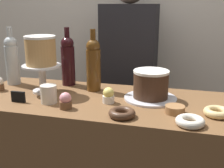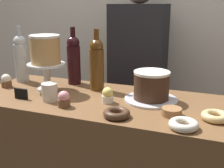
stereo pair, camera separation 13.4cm
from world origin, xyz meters
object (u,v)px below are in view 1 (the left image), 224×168
object	(u,v)px
donut_sugar	(190,121)
barista_figure	(128,88)
wine_bottle_amber	(93,64)
cookie_stack	(175,109)
wine_bottle_dark_red	(68,60)
coffee_cup_ceramic	(49,94)
white_layer_cake	(41,51)
chocolate_round_cake	(151,84)
wine_bottle_clear	(12,59)
cupcake_strawberry	(66,101)
cake_stand_pedestal	(42,74)
cupcake_lemon	(108,96)
donut_chocolate	(122,113)
price_sign_chalkboard	(18,97)
donut_glazed	(217,112)

from	to	relation	value
donut_sugar	barista_figure	world-z (taller)	barista_figure
wine_bottle_amber	cookie_stack	world-z (taller)	wine_bottle_amber
wine_bottle_dark_red	coffee_cup_ceramic	distance (m)	0.33
white_layer_cake	chocolate_round_cake	size ratio (longest dim) A/B	0.92
wine_bottle_clear	cupcake_strawberry	size ratio (longest dim) A/B	4.38
cake_stand_pedestal	coffee_cup_ceramic	size ratio (longest dim) A/B	2.36
cake_stand_pedestal	barista_figure	xyz separation A→B (m)	(0.34, 0.56, -0.21)
cake_stand_pedestal	cupcake_strawberry	size ratio (longest dim) A/B	2.70
wine_bottle_clear	cupcake_lemon	xyz separation A→B (m)	(0.62, -0.17, -0.11)
white_layer_cake	cupcake_lemon	distance (m)	0.43
cupcake_lemon	coffee_cup_ceramic	bearing A→B (deg)	-165.04
donut_chocolate	coffee_cup_ceramic	world-z (taller)	coffee_cup_ceramic
cupcake_strawberry	donut_sugar	world-z (taller)	cupcake_strawberry
white_layer_cake	coffee_cup_ceramic	xyz separation A→B (m)	(0.11, -0.14, -0.18)
price_sign_chalkboard	cupcake_lemon	bearing A→B (deg)	13.94
cupcake_strawberry	coffee_cup_ceramic	xyz separation A→B (m)	(-0.11, 0.05, 0.01)
wine_bottle_amber	coffee_cup_ceramic	distance (m)	0.30
cupcake_strawberry	price_sign_chalkboard	xyz separation A→B (m)	(-0.25, 0.02, -0.01)
wine_bottle_dark_red	cake_stand_pedestal	bearing A→B (deg)	-113.56
wine_bottle_clear	cookie_stack	world-z (taller)	wine_bottle_clear
wine_bottle_dark_red	coffee_cup_ceramic	bearing A→B (deg)	-83.81
wine_bottle_dark_red	cookie_stack	size ratio (longest dim) A/B	3.87
donut_glazed	price_sign_chalkboard	xyz separation A→B (m)	(-0.89, -0.07, 0.01)
coffee_cup_ceramic	barista_figure	size ratio (longest dim) A/B	0.05
cupcake_lemon	white_layer_cake	bearing A→B (deg)	169.59
wine_bottle_clear	price_sign_chalkboard	world-z (taller)	wine_bottle_clear
cupcake_strawberry	donut_chocolate	world-z (taller)	cupcake_strawberry
white_layer_cake	wine_bottle_clear	size ratio (longest dim) A/B	0.48
white_layer_cake	coffee_cup_ceramic	size ratio (longest dim) A/B	1.84
chocolate_round_cake	donut_glazed	size ratio (longest dim) A/B	1.52
donut_sugar	coffee_cup_ceramic	bearing A→B (deg)	171.89
wine_bottle_clear	cupcake_strawberry	bearing A→B (deg)	-32.68
wine_bottle_amber	cupcake_strawberry	world-z (taller)	wine_bottle_amber
donut_chocolate	cupcake_strawberry	bearing A→B (deg)	173.93
chocolate_round_cake	price_sign_chalkboard	xyz separation A→B (m)	(-0.60, -0.20, -0.05)
price_sign_chalkboard	white_layer_cake	bearing A→B (deg)	77.69
donut_chocolate	cake_stand_pedestal	bearing A→B (deg)	155.28
cookie_stack	price_sign_chalkboard	xyz separation A→B (m)	(-0.72, -0.05, 0.01)
donut_chocolate	wine_bottle_clear	bearing A→B (deg)	156.00
price_sign_chalkboard	barista_figure	world-z (taller)	barista_figure
donut_chocolate	price_sign_chalkboard	xyz separation A→B (m)	(-0.51, 0.05, 0.01)
coffee_cup_ceramic	wine_bottle_amber	bearing A→B (deg)	60.33
wine_bottle_dark_red	cupcake_lemon	xyz separation A→B (m)	(0.30, -0.24, -0.11)
cake_stand_pedestal	wine_bottle_clear	distance (m)	0.27
white_layer_cake	donut_sugar	size ratio (longest dim) A/B	1.40
cupcake_lemon	donut_glazed	bearing A→B (deg)	-4.37
wine_bottle_amber	coffee_cup_ceramic	size ratio (longest dim) A/B	3.83
cupcake_strawberry	donut_sugar	size ratio (longest dim) A/B	0.66
price_sign_chalkboard	coffee_cup_ceramic	world-z (taller)	coffee_cup_ceramic
white_layer_cake	donut_glazed	xyz separation A→B (m)	(0.86, -0.11, -0.20)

